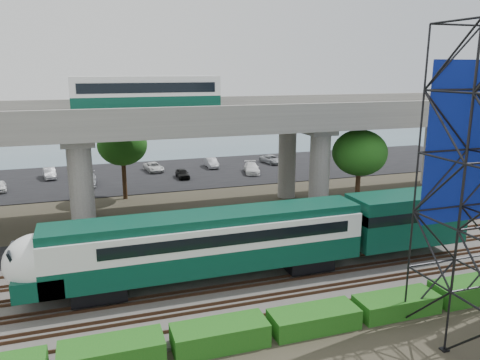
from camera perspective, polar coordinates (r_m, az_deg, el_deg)
name	(u,v)px	position (r m, az deg, el deg)	size (l,w,h in m)	color
ground	(265,294)	(28.54, 3.06, -13.68)	(140.00, 140.00, 0.00)	#474233
ballast_bed	(253,278)	(30.17, 1.65, -11.89)	(90.00, 12.00, 0.20)	slate
service_road	(217,235)	(37.68, -2.80, -6.71)	(90.00, 5.00, 0.08)	black
parking_lot	(167,174)	(59.79, -8.88, 0.74)	(90.00, 18.00, 0.08)	black
harbor_water	(145,147)	(81.21, -11.51, 3.95)	(140.00, 40.00, 0.03)	#435B6E
rail_tracks	(253,276)	(30.09, 1.65, -11.58)	(90.00, 9.52, 0.16)	#472D1E
commuter_train	(243,238)	(28.87, 0.35, -7.08)	(29.30, 3.06, 4.30)	black
overpass	(195,125)	(40.92, -5.46, 6.65)	(80.00, 12.00, 12.40)	#9E9B93
hedge_strip	(314,318)	(25.21, 9.01, -16.31)	(34.60, 1.80, 1.20)	#125113
trees	(146,158)	(40.74, -11.40, 2.65)	(40.94, 16.94, 7.69)	#382314
suv	(108,236)	(36.77, -15.82, -6.64)	(2.07, 4.48, 1.25)	black
parked_cars	(167,170)	(59.16, -8.88, 1.24)	(35.95, 9.50, 1.27)	white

